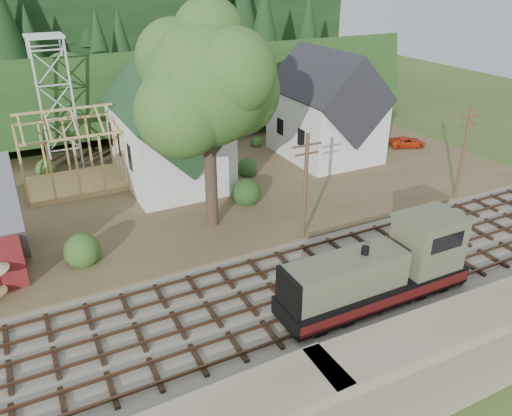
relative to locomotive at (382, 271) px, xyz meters
name	(u,v)px	position (x,y,z in m)	size (l,w,h in m)	color
ground	(247,307)	(-7.14, 3.00, -2.09)	(140.00, 140.00, 0.00)	#384C1E
embankment	(332,412)	(-7.14, -5.50, -2.09)	(64.00, 5.00, 1.60)	#7F7259
railroad_bed	(247,306)	(-7.14, 3.00, -2.01)	(64.00, 11.00, 0.16)	#726B5B
village_flat	(156,192)	(-7.14, 21.00, -1.94)	(64.00, 26.00, 0.30)	brown
hillside	(100,123)	(-7.14, 45.00, -2.09)	(70.00, 28.00, 8.00)	#1E3F19
ridge	(79,97)	(-7.14, 61.00, -2.09)	(80.00, 20.00, 12.00)	black
church	(168,128)	(-5.14, 22.68, 3.09)	(8.40, 15.17, 13.00)	silver
farmhouse	(326,111)	(10.86, 22.00, 2.77)	(8.40, 10.80, 10.60)	silver
timber_frame	(71,155)	(-13.14, 25.00, 1.18)	(8.20, 6.20, 6.99)	tan
lattice_tower	(48,63)	(-13.14, 31.00, 7.94)	(3.20, 3.20, 12.12)	silver
big_tree	(209,92)	(-4.98, 13.08, 8.13)	(10.90, 8.40, 14.70)	#38281E
telegraph_pole_near	(305,186)	(-0.14, 8.20, 2.16)	(2.20, 0.28, 8.00)	#4C331E
telegraph_pole_far	(463,153)	(14.86, 8.20, 2.16)	(2.20, 0.28, 8.00)	#4C331E
locomotive	(382,271)	(0.00, 0.00, 0.00)	(11.75, 2.94, 4.71)	black
car_red	(407,142)	(20.27, 20.03, -1.26)	(1.78, 3.85, 1.07)	red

